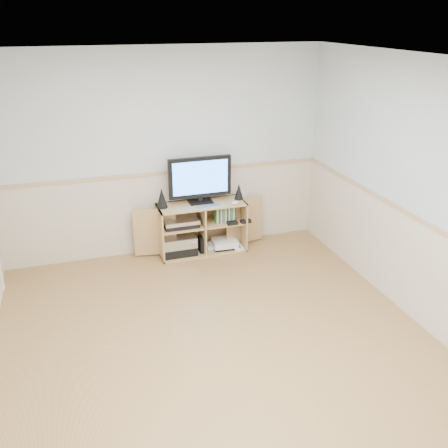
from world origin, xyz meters
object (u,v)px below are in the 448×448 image
at_px(keyboard, 209,207).
at_px(game_consoles, 223,244).
at_px(media_cabinet, 201,226).
at_px(monitor, 200,178).

relative_size(keyboard, game_consoles, 0.61).
bearing_deg(media_cabinet, monitor, -90.00).
xyz_separation_m(monitor, keyboard, (0.05, -0.19, -0.31)).
distance_m(media_cabinet, monitor, 0.63).
bearing_deg(media_cabinet, game_consoles, -12.72).
height_order(media_cabinet, monitor, monitor).
distance_m(keyboard, game_consoles, 0.64).
bearing_deg(game_consoles, keyboard, -151.07).
height_order(monitor, game_consoles, monitor).
height_order(media_cabinet, keyboard, keyboard).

